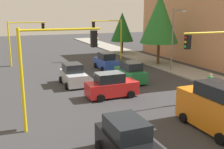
# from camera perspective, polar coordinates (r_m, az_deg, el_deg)

# --- Properties ---
(ground_plane) EXTENTS (120.00, 120.00, 0.00)m
(ground_plane) POSITION_cam_1_polar(r_m,az_deg,el_deg) (23.21, -0.63, -3.20)
(ground_plane) COLOR #353538
(sidewalk_kerb) EXTENTS (80.00, 4.00, 0.15)m
(sidewalk_kerb) POSITION_cam_1_polar(r_m,az_deg,el_deg) (32.47, 13.41, 1.35)
(sidewalk_kerb) COLOR gray
(sidewalk_kerb) RESTS_ON ground
(apartment_block) EXTENTS (22.63, 9.30, 13.36)m
(apartment_block) POSITION_cam_1_polar(r_m,az_deg,el_deg) (39.29, 20.98, 12.58)
(apartment_block) COLOR tan
(apartment_block) RESTS_ON ground
(traffic_signal_far_right) EXTENTS (0.36, 4.59, 5.50)m
(traffic_signal_far_right) POSITION_cam_1_polar(r_m,az_deg,el_deg) (34.86, -18.35, 8.20)
(traffic_signal_far_right) COLOR yellow
(traffic_signal_far_right) RESTS_ON ground
(traffic_signal_near_right) EXTENTS (0.36, 4.59, 5.80)m
(traffic_signal_near_right) POSITION_cam_1_polar(r_m,az_deg,el_deg) (15.09, -12.39, 3.50)
(traffic_signal_near_right) COLOR yellow
(traffic_signal_near_right) RESTS_ON ground
(traffic_signal_far_left) EXTENTS (0.36, 4.59, 5.58)m
(traffic_signal_far_left) POSITION_cam_1_polar(r_m,az_deg,el_deg) (37.46, -0.58, 9.25)
(traffic_signal_far_left) COLOR yellow
(traffic_signal_far_left) RESTS_ON ground
(traffic_signal_near_left) EXTENTS (0.36, 4.59, 5.33)m
(traffic_signal_near_left) POSITION_cam_1_polar(r_m,az_deg,el_deg) (20.42, 20.89, 4.55)
(traffic_signal_near_left) COLOR yellow
(traffic_signal_near_left) RESTS_ON ground
(street_lamp_curbside) EXTENTS (2.15, 0.28, 7.00)m
(street_lamp_curbside) POSITION_cam_1_polar(r_m,az_deg,el_deg) (30.00, 13.37, 8.65)
(street_lamp_curbside) COLOR slate
(street_lamp_curbside) RESTS_ON ground
(tree_roadside_far) EXTENTS (3.61, 3.61, 6.56)m
(tree_roadside_far) POSITION_cam_1_polar(r_m,az_deg,el_deg) (42.62, 2.21, 10.18)
(tree_roadside_far) COLOR brown
(tree_roadside_far) RESTS_ON ground
(tree_roadside_mid) EXTENTS (4.79, 4.79, 8.79)m
(tree_roadside_mid) POSITION_cam_1_polar(r_m,az_deg,el_deg) (34.01, 10.23, 11.72)
(tree_roadside_mid) COLOR brown
(tree_roadside_mid) RESTS_ON ground
(delivery_van_orange) EXTENTS (4.80, 2.22, 2.77)m
(delivery_van_orange) POSITION_cam_1_polar(r_m,az_deg,el_deg) (16.14, 21.49, -6.86)
(delivery_van_orange) COLOR orange
(delivery_van_orange) RESTS_ON ground
(car_red) EXTENTS (2.04, 4.07, 1.98)m
(car_red) POSITION_cam_1_polar(r_m,az_deg,el_deg) (20.96, -0.17, -2.46)
(car_red) COLOR red
(car_red) RESTS_ON ground
(car_blue) EXTENTS (3.95, 1.99, 1.98)m
(car_blue) POSITION_cam_1_polar(r_m,az_deg,el_deg) (31.23, -1.31, 2.78)
(car_blue) COLOR blue
(car_blue) RESTS_ON ground
(car_silver) EXTENTS (3.96, 2.08, 1.98)m
(car_silver) POSITION_cam_1_polar(r_m,az_deg,el_deg) (24.72, -8.39, -0.16)
(car_silver) COLOR #B2B5BA
(car_silver) RESTS_ON ground
(car_black) EXTENTS (4.05, 2.07, 1.98)m
(car_black) POSITION_cam_1_polar(r_m,az_deg,el_deg) (12.20, 3.37, -14.52)
(car_black) COLOR black
(car_black) RESTS_ON ground
(car_green) EXTENTS (3.99, 2.04, 1.98)m
(car_green) POSITION_cam_1_polar(r_m,az_deg,el_deg) (25.54, 3.99, 0.38)
(car_green) COLOR #1E7238
(car_green) RESTS_ON ground
(pedestrian_crossing) EXTENTS (0.40, 0.24, 1.70)m
(pedestrian_crossing) POSITION_cam_1_polar(r_m,az_deg,el_deg) (23.20, 20.37, -1.72)
(pedestrian_crossing) COLOR #262638
(pedestrian_crossing) RESTS_ON ground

